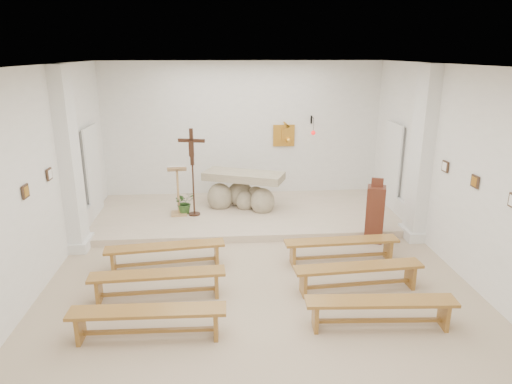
{
  "coord_description": "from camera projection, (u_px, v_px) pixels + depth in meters",
  "views": [
    {
      "loc": [
        -0.57,
        -6.5,
        3.7
      ],
      "look_at": [
        0.07,
        1.6,
        1.2
      ],
      "focal_mm": 32.0,
      "sensor_mm": 36.0,
      "label": 1
    }
  ],
  "objects": [
    {
      "name": "ground",
      "position": [
        259.0,
        292.0,
        7.33
      ],
      "size": [
        7.0,
        10.0,
        0.0
      ],
      "primitive_type": "cube",
      "color": "tan",
      "rests_on": "ground"
    },
    {
      "name": "wall_left",
      "position": [
        18.0,
        194.0,
        6.55
      ],
      "size": [
        0.02,
        10.0,
        3.5
      ],
      "primitive_type": "cube",
      "color": "white",
      "rests_on": "ground"
    },
    {
      "name": "wall_right",
      "position": [
        483.0,
        183.0,
        7.07
      ],
      "size": [
        0.02,
        10.0,
        3.5
      ],
      "primitive_type": "cube",
      "color": "white",
      "rests_on": "ground"
    },
    {
      "name": "wall_back",
      "position": [
        243.0,
        132.0,
        11.57
      ],
      "size": [
        7.0,
        0.02,
        3.5
      ],
      "primitive_type": "cube",
      "color": "white",
      "rests_on": "ground"
    },
    {
      "name": "ceiling",
      "position": [
        260.0,
        68.0,
        6.3
      ],
      "size": [
        7.0,
        10.0,
        0.02
      ],
      "primitive_type": "cube",
      "color": "silver",
      "rests_on": "wall_back"
    },
    {
      "name": "sanctuary_platform",
      "position": [
        247.0,
        214.0,
        10.64
      ],
      "size": [
        6.98,
        3.0,
        0.15
      ],
      "primitive_type": "cube",
      "color": "beige",
      "rests_on": "ground"
    },
    {
      "name": "pilaster_left",
      "position": [
        70.0,
        161.0,
        8.46
      ],
      "size": [
        0.26,
        0.55,
        3.5
      ],
      "primitive_type": "cube",
      "color": "white",
      "rests_on": "ground"
    },
    {
      "name": "pilaster_right",
      "position": [
        421.0,
        155.0,
        8.97
      ],
      "size": [
        0.26,
        0.55,
        3.5
      ],
      "primitive_type": "cube",
      "color": "white",
      "rests_on": "ground"
    },
    {
      "name": "gold_wall_relief",
      "position": [
        284.0,
        136.0,
        11.65
      ],
      "size": [
        0.55,
        0.04,
        0.55
      ],
      "primitive_type": "cube",
      "color": "gold",
      "rests_on": "wall_back"
    },
    {
      "name": "sanctuary_lamp",
      "position": [
        313.0,
        131.0,
        11.41
      ],
      "size": [
        0.11,
        0.36,
        0.44
      ],
      "color": "black",
      "rests_on": "wall_back"
    },
    {
      "name": "station_frame_left_mid",
      "position": [
        25.0,
        191.0,
        6.75
      ],
      "size": [
        0.03,
        0.2,
        0.2
      ],
      "primitive_type": "cube",
      "color": "#3F2A1C",
      "rests_on": "wall_left"
    },
    {
      "name": "station_frame_left_rear",
      "position": [
        49.0,
        174.0,
        7.7
      ],
      "size": [
        0.03,
        0.2,
        0.2
      ],
      "primitive_type": "cube",
      "color": "#3F2A1C",
      "rests_on": "wall_left"
    },
    {
      "name": "station_frame_right_mid",
      "position": [
        475.0,
        181.0,
        7.27
      ],
      "size": [
        0.03,
        0.2,
        0.2
      ],
      "primitive_type": "cube",
      "color": "#3F2A1C",
      "rests_on": "wall_right"
    },
    {
      "name": "station_frame_right_rear",
      "position": [
        445.0,
        166.0,
        8.22
      ],
      "size": [
        0.03,
        0.2,
        0.2
      ],
      "primitive_type": "cube",
      "color": "#3F2A1C",
      "rests_on": "wall_right"
    },
    {
      "name": "radiator_left",
      "position": [
        86.0,
        223.0,
        9.56
      ],
      "size": [
        0.1,
        0.85,
        0.52
      ],
      "primitive_type": "cube",
      "color": "silver",
      "rests_on": "ground"
    },
    {
      "name": "radiator_right",
      "position": [
        403.0,
        214.0,
        10.08
      ],
      "size": [
        0.1,
        0.85,
        0.52
      ],
      "primitive_type": "cube",
      "color": "silver",
      "rests_on": "ground"
    },
    {
      "name": "altar",
      "position": [
        243.0,
        193.0,
        10.75
      ],
      "size": [
        1.98,
        1.35,
        0.95
      ],
      "rotation": [
        0.0,
        0.0,
        -0.38
      ],
      "color": "tan",
      "rests_on": "sanctuary_platform"
    },
    {
      "name": "lectern",
      "position": [
        178.0,
        190.0,
        10.22
      ],
      "size": [
        0.45,
        0.39,
        1.18
      ],
      "rotation": [
        0.0,
        0.0,
        0.08
      ],
      "color": "tan",
      "rests_on": "sanctuary_platform"
    },
    {
      "name": "crucifix_stand",
      "position": [
        192.0,
        166.0,
        10.04
      ],
      "size": [
        0.59,
        0.26,
        1.97
      ],
      "rotation": [
        0.0,
        0.0,
        -0.22
      ],
      "color": "#331C10",
      "rests_on": "sanctuary_platform"
    },
    {
      "name": "potted_plant",
      "position": [
        184.0,
        202.0,
        10.4
      ],
      "size": [
        0.61,
        0.6,
        0.52
      ],
      "primitive_type": "imported",
      "rotation": [
        0.0,
        0.0,
        0.62
      ],
      "color": "#2F5421",
      "rests_on": "sanctuary_platform"
    },
    {
      "name": "donation_pedestal",
      "position": [
        375.0,
        214.0,
        9.15
      ],
      "size": [
        0.46,
        0.46,
        1.33
      ],
      "rotation": [
        0.0,
        0.0,
        -0.34
      ],
      "color": "#562A18",
      "rests_on": "ground"
    },
    {
      "name": "bench_left_front",
      "position": [
        165.0,
        251.0,
        8.06
      ],
      "size": [
        2.11,
        0.56,
        0.44
      ],
      "rotation": [
        0.0,
        0.0,
        0.11
      ],
      "color": "olive",
      "rests_on": "ground"
    },
    {
      "name": "bench_right_front",
      "position": [
        341.0,
        245.0,
        8.29
      ],
      "size": [
        2.1,
        0.42,
        0.44
      ],
      "rotation": [
        0.0,
        0.0,
        0.04
      ],
      "color": "olive",
      "rests_on": "ground"
    },
    {
      "name": "bench_left_second",
      "position": [
        158.0,
        279.0,
        7.06
      ],
      "size": [
        2.1,
        0.43,
        0.44
      ],
      "rotation": [
        0.0,
        0.0,
        0.05
      ],
      "color": "olive",
      "rests_on": "ground"
    },
    {
      "name": "bench_right_second",
      "position": [
        358.0,
        272.0,
        7.29
      ],
      "size": [
        2.1,
        0.47,
        0.44
      ],
      "rotation": [
        0.0,
        0.0,
        0.07
      ],
      "color": "olive",
      "rests_on": "ground"
    },
    {
      "name": "bench_left_third",
      "position": [
        148.0,
        317.0,
        6.06
      ],
      "size": [
        2.09,
        0.38,
        0.44
      ],
      "rotation": [
        0.0,
        0.0,
        -0.02
      ],
      "color": "olive",
      "rests_on": "ground"
    },
    {
      "name": "bench_right_third",
      "position": [
        380.0,
        307.0,
        6.29
      ],
      "size": [
        2.1,
        0.45,
        0.44
      ],
      "rotation": [
        0.0,
        0.0,
        -0.06
      ],
      "color": "olive",
      "rests_on": "ground"
    }
  ]
}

